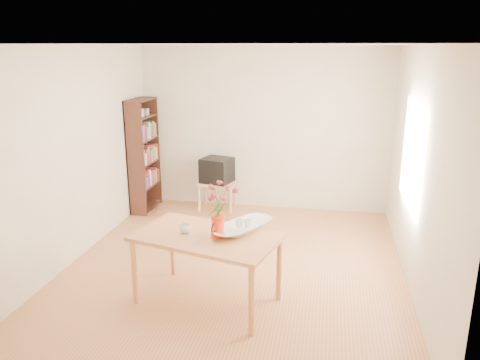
% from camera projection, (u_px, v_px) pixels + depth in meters
% --- Properties ---
extents(room, '(4.50, 4.50, 4.50)m').
position_uv_depth(room, '(238.00, 162.00, 5.38)').
color(room, '#AB693C').
rests_on(room, ground).
extents(table, '(1.60, 1.16, 0.75)m').
position_uv_depth(table, '(207.00, 242.00, 4.74)').
color(table, '#C17342').
rests_on(table, ground).
extents(tv_stand, '(0.60, 0.45, 0.46)m').
position_uv_depth(tv_stand, '(217.00, 186.00, 7.62)').
color(tv_stand, tan).
rests_on(tv_stand, ground).
extents(bookshelf, '(0.28, 0.70, 1.80)m').
position_uv_depth(bookshelf, '(144.00, 159.00, 7.49)').
color(bookshelf, black).
rests_on(bookshelf, ground).
extents(pitcher, '(0.15, 0.22, 0.22)m').
position_uv_depth(pitcher, '(218.00, 227.00, 4.66)').
color(pitcher, red).
rests_on(pitcher, table).
extents(flowers, '(0.25, 0.25, 0.36)m').
position_uv_depth(flowers, '(217.00, 199.00, 4.58)').
color(flowers, '#C82F3F').
rests_on(flowers, pitcher).
extents(mug, '(0.14, 0.14, 0.09)m').
position_uv_depth(mug, '(185.00, 229.00, 4.75)').
color(mug, white).
rests_on(mug, table).
extents(bowl, '(0.67, 0.67, 0.46)m').
position_uv_depth(bowl, '(243.00, 210.00, 4.76)').
color(bowl, white).
rests_on(bowl, table).
extents(teacup_a, '(0.11, 0.11, 0.07)m').
position_uv_depth(teacup_a, '(239.00, 214.00, 4.78)').
color(teacup_a, white).
rests_on(teacup_a, bowl).
extents(teacup_b, '(0.08, 0.08, 0.07)m').
position_uv_depth(teacup_b, '(247.00, 214.00, 4.78)').
color(teacup_b, white).
rests_on(teacup_b, bowl).
extents(television, '(0.54, 0.52, 0.39)m').
position_uv_depth(television, '(217.00, 170.00, 7.55)').
color(television, black).
rests_on(television, tv_stand).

